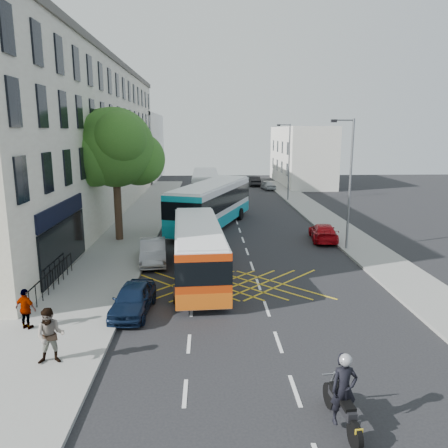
{
  "coord_description": "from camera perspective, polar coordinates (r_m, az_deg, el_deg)",
  "views": [
    {
      "loc": [
        -2.55,
        -14.33,
        7.42
      ],
      "look_at": [
        -1.53,
        10.06,
        2.2
      ],
      "focal_mm": 35.0,
      "sensor_mm": 36.0,
      "label": 1
    }
  ],
  "objects": [
    {
      "name": "distant_car_dark",
      "position": [
        60.54,
        3.89,
        5.64
      ],
      "size": [
        1.65,
        4.12,
        1.33
      ],
      "primitive_type": "imported",
      "rotation": [
        0.0,
        0.0,
        3.2
      ],
      "color": "black",
      "rests_on": "ground"
    },
    {
      "name": "bus_mid",
      "position": [
        34.1,
        -1.61,
        2.62
      ],
      "size": [
        6.84,
        12.56,
        3.47
      ],
      "rotation": [
        0.0,
        0.0,
        -0.34
      ],
      "color": "silver",
      "rests_on": "ground"
    },
    {
      "name": "lamp_far",
      "position": [
        47.23,
        8.37,
        8.54
      ],
      "size": [
        1.45,
        0.15,
        8.0
      ],
      "color": "slate",
      "rests_on": "pavement_right"
    },
    {
      "name": "pedestrian_near",
      "position": [
        15.26,
        -21.73,
        -13.43
      ],
      "size": [
        0.98,
        0.81,
        1.84
      ],
      "primitive_type": "imported",
      "rotation": [
        0.0,
        0.0,
        0.13
      ],
      "color": "gray",
      "rests_on": "pavement_left"
    },
    {
      "name": "terrace_far",
      "position": [
        70.31,
        -11.95,
        9.84
      ],
      "size": [
        8.0,
        20.0,
        10.0
      ],
      "primitive_type": "cube",
      "color": "silver",
      "rests_on": "ground"
    },
    {
      "name": "distant_car_grey",
      "position": [
        56.46,
        -1.49,
        5.28
      ],
      "size": [
        2.58,
        5.4,
        1.49
      ],
      "primitive_type": "imported",
      "rotation": [
        0.0,
        0.0,
        -0.02
      ],
      "color": "#414449",
      "rests_on": "ground"
    },
    {
      "name": "building_right",
      "position": [
        63.87,
        9.97,
        8.82
      ],
      "size": [
        6.0,
        18.0,
        8.0
      ],
      "primitive_type": "cube",
      "color": "silver",
      "rests_on": "ground"
    },
    {
      "name": "terrace_main",
      "position": [
        40.48,
        -19.16,
        10.48
      ],
      "size": [
        8.3,
        45.0,
        13.5
      ],
      "color": "beige",
      "rests_on": "ground"
    },
    {
      "name": "red_hatchback",
      "position": [
        30.78,
        12.83,
        -1.05
      ],
      "size": [
        2.15,
        4.27,
        1.19
      ],
      "primitive_type": "imported",
      "rotation": [
        0.0,
        0.0,
        3.02
      ],
      "color": "#A8070E",
      "rests_on": "ground"
    },
    {
      "name": "parked_car_blue",
      "position": [
        18.68,
        -11.79,
        -9.55
      ],
      "size": [
        1.74,
        3.74,
        1.24
      ],
      "primitive_type": "imported",
      "rotation": [
        0.0,
        0.0,
        -0.08
      ],
      "color": "black",
      "rests_on": "ground"
    },
    {
      "name": "pedestrian_far",
      "position": [
        18.11,
        -24.47,
        -10.06
      ],
      "size": [
        0.99,
        0.69,
        1.56
      ],
      "primitive_type": "imported",
      "rotation": [
        0.0,
        0.0,
        2.76
      ],
      "color": "gray",
      "rests_on": "pavement_left"
    },
    {
      "name": "street_tree",
      "position": [
        29.92,
        -14.09,
        9.55
      ],
      "size": [
        6.3,
        5.7,
        8.8
      ],
      "color": "#382619",
      "rests_on": "pavement_left"
    },
    {
      "name": "bus_far",
      "position": [
        46.3,
        -2.42,
        4.95
      ],
      "size": [
        2.89,
        11.42,
        3.21
      ],
      "rotation": [
        0.0,
        0.0,
        0.0
      ],
      "color": "silver",
      "rests_on": "ground"
    },
    {
      "name": "pavement_left",
      "position": [
        30.81,
        -13.47,
        -2.06
      ],
      "size": [
        5.0,
        70.0,
        0.15
      ],
      "primitive_type": "cube",
      "color": "gray",
      "rests_on": "ground"
    },
    {
      "name": "motorbike",
      "position": [
        12.14,
        15.31,
        -20.54
      ],
      "size": [
        0.75,
        2.31,
        2.05
      ],
      "rotation": [
        0.0,
        0.0,
        0.1
      ],
      "color": "black",
      "rests_on": "ground"
    },
    {
      "name": "lamp_near",
      "position": [
        27.88,
        15.98,
        5.84
      ],
      "size": [
        1.45,
        0.15,
        8.0
      ],
      "color": "slate",
      "rests_on": "pavement_right"
    },
    {
      "name": "bus_near",
      "position": [
        22.29,
        -3.41,
        -3.41
      ],
      "size": [
        2.97,
        10.13,
        2.81
      ],
      "rotation": [
        0.0,
        0.0,
        0.06
      ],
      "color": "silver",
      "rests_on": "ground"
    },
    {
      "name": "distant_car_silver",
      "position": [
        56.56,
        5.83,
        5.07
      ],
      "size": [
        1.72,
        3.58,
        1.18
      ],
      "primitive_type": "imported",
      "rotation": [
        0.0,
        0.0,
        3.24
      ],
      "color": "#ACB0B4",
      "rests_on": "ground"
    },
    {
      "name": "parked_car_silver",
      "position": [
        25.29,
        -9.25,
        -3.56
      ],
      "size": [
        1.87,
        4.22,
        1.35
      ],
      "primitive_type": "imported",
      "rotation": [
        0.0,
        0.0,
        0.11
      ],
      "color": "#95969C",
      "rests_on": "ground"
    },
    {
      "name": "ground",
      "position": [
        16.33,
        7.09,
        -15.04
      ],
      "size": [
        120.0,
        120.0,
        0.0
      ],
      "primitive_type": "plane",
      "color": "black",
      "rests_on": "ground"
    },
    {
      "name": "railings",
      "position": [
        21.94,
        -21.44,
        -6.58
      ],
      "size": [
        0.08,
        5.6,
        1.14
      ],
      "primitive_type": null,
      "color": "black",
      "rests_on": "pavement_left"
    },
    {
      "name": "pavement_right",
      "position": [
        31.86,
        16.07,
        -1.74
      ],
      "size": [
        3.0,
        70.0,
        0.15
      ],
      "primitive_type": "cube",
      "color": "gray",
      "rests_on": "ground"
    }
  ]
}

